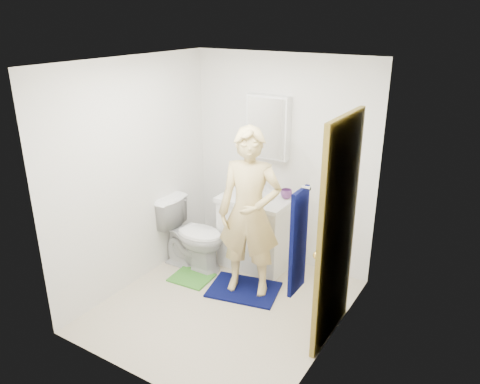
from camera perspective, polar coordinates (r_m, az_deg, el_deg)
name	(u,v)px	position (r m, az deg, el deg)	size (l,w,h in m)	color
floor	(224,306)	(4.90, -1.92, -13.73)	(2.20, 2.40, 0.02)	beige
ceiling	(221,60)	(4.04, -2.35, 15.75)	(2.20, 2.40, 0.02)	white
wall_back	(282,162)	(5.31, 5.16, 3.64)	(2.20, 0.02, 2.40)	white
wall_front	(129,248)	(3.47, -13.33, -6.68)	(2.20, 0.02, 2.40)	white
wall_left	(134,175)	(4.99, -12.79, 2.03)	(0.02, 2.40, 2.40)	white
wall_right	(337,222)	(3.86, 11.75, -3.62)	(0.02, 2.40, 2.40)	white
vanity_cabinet	(257,233)	(5.43, 2.05, -4.97)	(0.75, 0.55, 0.80)	white
countertop	(257,199)	(5.26, 2.11, -0.81)	(0.79, 0.59, 0.05)	white
sink_basin	(257,197)	(5.25, 2.12, -0.66)	(0.40, 0.40, 0.03)	white
faucet	(265,187)	(5.37, 3.08, 0.64)	(0.03, 0.03, 0.12)	silver
medicine_cabinet	(268,127)	(5.21, 3.47, 7.92)	(0.50, 0.12, 0.70)	white
mirror_panel	(266,128)	(5.16, 3.14, 7.78)	(0.46, 0.01, 0.66)	white
door	(337,233)	(4.08, 11.72, -4.96)	(0.05, 0.80, 2.05)	olive
door_knob	(317,255)	(3.86, 9.38, -7.64)	(0.07, 0.07, 0.07)	gold
towel	(298,242)	(3.39, 7.11, -6.04)	(0.03, 0.24, 0.80)	#070C42
towel_hook	(306,188)	(3.20, 8.10, 0.50)	(0.02, 0.02, 0.06)	silver
toilet	(192,234)	(5.40, -5.85, -5.14)	(0.45, 0.80, 0.81)	white
bath_mat	(244,290)	(5.11, 0.47, -11.81)	(0.72, 0.52, 0.02)	#070C42
green_rug	(192,278)	(5.34, -5.92, -10.34)	(0.44, 0.37, 0.02)	#459632
soap_dispenser	(246,186)	(5.26, 0.68, 0.76)	(0.10, 0.10, 0.21)	#B56554
toothbrush_cup	(286,194)	(5.20, 5.67, -0.23)	(0.13, 0.13, 0.10)	#6C387C
man	(250,213)	(4.69, 1.17, -2.60)	(0.64, 0.42, 1.76)	#DEC27C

